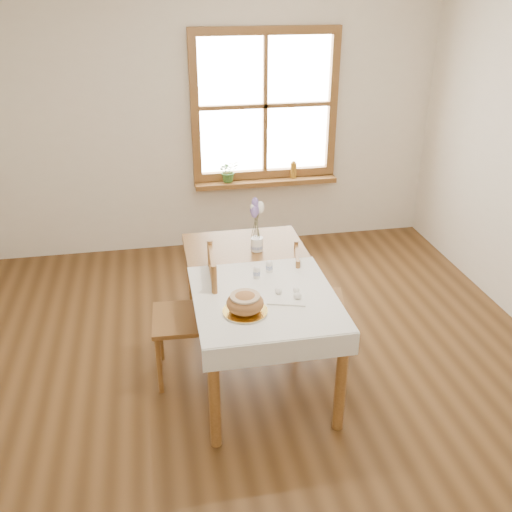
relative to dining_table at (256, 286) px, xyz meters
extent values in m
plane|color=brown|center=(0.00, -0.30, -0.66)|extent=(5.00, 5.00, 0.00)
cube|color=white|center=(0.00, 2.20, 0.64)|extent=(4.50, 0.10, 2.60)
cube|color=brown|center=(0.50, 2.16, 1.48)|extent=(1.46, 0.08, 0.08)
cube|color=brown|center=(0.50, 2.16, 0.10)|extent=(1.46, 0.08, 0.08)
cube|color=brown|center=(-0.19, 2.16, 0.79)|extent=(0.08, 0.08, 1.30)
cube|color=brown|center=(1.19, 2.16, 0.79)|extent=(0.08, 0.08, 1.30)
cube|color=brown|center=(0.50, 2.16, 0.79)|extent=(0.04, 0.06, 1.30)
cube|color=brown|center=(0.50, 2.16, 0.79)|extent=(1.30, 0.06, 0.04)
cube|color=white|center=(0.50, 2.19, 0.79)|extent=(1.30, 0.01, 1.30)
cube|color=brown|center=(0.50, 2.10, 0.03)|extent=(1.46, 0.20, 0.05)
cube|color=brown|center=(0.00, 0.00, 0.06)|extent=(0.90, 1.60, 0.05)
cylinder|color=brown|center=(-0.39, -0.74, -0.31)|extent=(0.07, 0.07, 0.70)
cylinder|color=brown|center=(0.39, -0.74, -0.31)|extent=(0.07, 0.07, 0.70)
cylinder|color=brown|center=(-0.39, 0.74, -0.31)|extent=(0.07, 0.07, 0.70)
cylinder|color=brown|center=(0.39, 0.74, -0.31)|extent=(0.07, 0.07, 0.70)
cube|color=white|center=(0.00, -0.30, 0.09)|extent=(0.91, 0.99, 0.01)
cylinder|color=white|center=(-0.16, -0.47, 0.10)|extent=(0.31, 0.31, 0.01)
ellipsoid|color=#A7663B|center=(-0.16, -0.47, 0.17)|extent=(0.23, 0.23, 0.13)
cube|color=white|center=(0.14, -0.35, 0.10)|extent=(0.29, 0.27, 0.01)
cylinder|color=white|center=(-0.01, -0.05, 0.14)|extent=(0.06, 0.06, 0.09)
cylinder|color=white|center=(0.10, 0.02, 0.14)|extent=(0.05, 0.05, 0.09)
cylinder|color=white|center=(0.08, 0.38, 0.14)|extent=(0.10, 0.10, 0.10)
imported|color=#396729|center=(0.12, 2.10, 0.14)|extent=(0.23, 0.25, 0.17)
cylinder|color=#AB741F|center=(0.79, 2.10, 0.14)|extent=(0.07, 0.07, 0.18)
camera|label=1|loc=(-0.64, -3.38, 1.94)|focal=40.00mm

